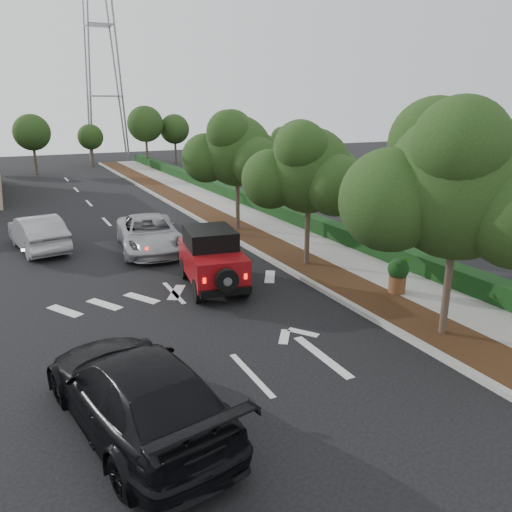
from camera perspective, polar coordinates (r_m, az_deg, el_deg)
ground at (r=12.12m, az=-0.54°, el=-13.42°), size 120.00×120.00×0.00m
curb at (r=24.06m, az=-3.25°, el=2.33°), size 0.20×70.00×0.15m
planting_strip at (r=24.46m, az=-1.10°, el=2.56°), size 1.80×70.00×0.12m
sidewalk at (r=25.31m, az=2.79°, el=3.04°), size 2.00×70.00×0.12m
hedge at (r=25.93m, az=5.51°, el=4.09°), size 0.80×70.00×0.80m
transmission_tower at (r=58.69m, az=-16.30°, el=10.26°), size 7.00×4.00×28.00m
street_tree_near at (r=14.84m, az=20.42°, el=-8.58°), size 3.80×3.80×5.92m
street_tree_mid at (r=19.85m, az=5.76°, el=-1.14°), size 3.20×3.20×5.32m
street_tree_far at (r=25.36m, az=-2.07°, el=2.93°), size 3.40×3.40×5.62m
red_jeep at (r=17.42m, az=-5.15°, el=-0.15°), size 2.28×4.11×2.03m
silver_suv_ahead at (r=22.17m, az=-12.07°, el=2.51°), size 3.13×5.65×1.50m
black_suv_oncoming at (r=10.27m, az=-13.58°, el=-14.74°), size 3.21×5.88×1.62m
silver_sedan_oncoming at (r=23.74m, az=-23.67°, el=2.45°), size 2.37×4.89×1.55m
terracotta_planter at (r=17.13m, az=15.94°, el=-1.77°), size 0.70×0.70×1.22m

